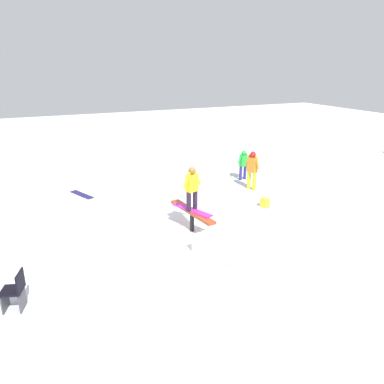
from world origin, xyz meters
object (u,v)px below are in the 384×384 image
bystander_green (243,163)px  bystander_orange (252,168)px  folding_chair (15,292)px  backpack_on_snow (265,203)px  rail_feature (192,214)px  main_rider_on_rail (192,190)px  loose_snowboard_navy (82,195)px

bystander_green → bystander_orange: bearing=-114.6°
folding_chair → backpack_on_snow: folding_chair is taller
rail_feature → main_rider_on_rail: (0.00, 0.00, 0.79)m
bystander_orange → loose_snowboard_navy: size_ratio=1.20×
bystander_orange → main_rider_on_rail: bearing=107.7°
bystander_orange → backpack_on_snow: size_ratio=4.72×
bystander_orange → bystander_green: bearing=-33.5°
backpack_on_snow → folding_chair: bearing=-86.7°
main_rider_on_rail → backpack_on_snow: size_ratio=4.54×
backpack_on_snow → bystander_green: bearing=146.5°
bystander_orange → loose_snowboard_navy: (2.21, 6.54, -0.89)m
loose_snowboard_navy → backpack_on_snow: (-4.14, -5.87, 0.16)m
rail_feature → bystander_orange: 4.77m
bystander_orange → folding_chair: bearing=101.1°
rail_feature → folding_chair: folding_chair is taller
bystander_orange → loose_snowboard_navy: bearing=54.8°
loose_snowboard_navy → folding_chair: 7.34m
bystander_green → backpack_on_snow: (-3.26, 1.08, -0.58)m
bystander_green → bystander_orange: bystander_orange is taller
rail_feature → loose_snowboard_navy: bearing=20.6°
main_rider_on_rail → bystander_green: main_rider_on_rail is taller
main_rider_on_rail → backpack_on_snow: bearing=-96.9°
main_rider_on_rail → bystander_orange: main_rider_on_rail is taller
rail_feature → main_rider_on_rail: main_rider_on_rail is taller
folding_chair → main_rider_on_rail: bearing=130.3°
folding_chair → rail_feature: bearing=130.3°
bystander_green → folding_chair: (-6.03, 9.38, -0.33)m
loose_snowboard_navy → folding_chair: size_ratio=1.52×
folding_chair → loose_snowboard_navy: bearing=179.1°
rail_feature → loose_snowboard_navy: 5.58m
main_rider_on_rail → backpack_on_snow: 3.56m
bystander_green → loose_snowboard_navy: bearing=165.2°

